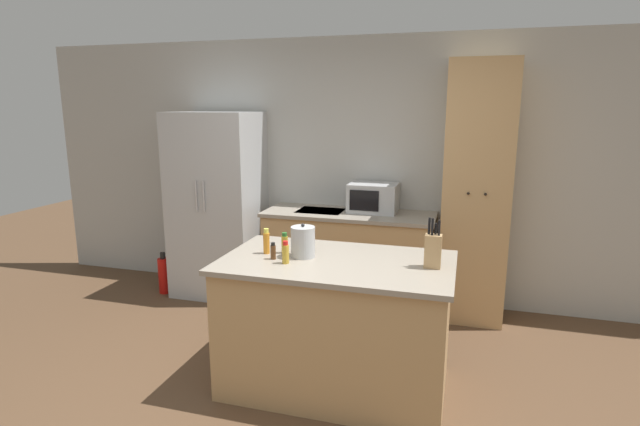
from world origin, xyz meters
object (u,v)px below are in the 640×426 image
Objects in this scene: spice_bottle_amber_oil at (286,253)px; microwave at (373,198)px; refrigerator at (218,205)px; spice_bottle_short_red at (273,251)px; knife_block at (433,250)px; kettle at (303,242)px; spice_bottle_green_herb at (285,244)px; fire_extinguisher at (164,275)px; spice_bottle_tall_dark at (266,242)px; pantry_cabinet at (476,194)px.

microwave is at bearing 81.31° from spice_bottle_amber_oil.
refrigerator reaches higher than spice_bottle_short_red.
spice_bottle_amber_oil is (-0.93, -0.18, -0.05)m from knife_block.
kettle is (-0.20, -1.55, -0.04)m from microwave.
knife_block is (2.26, -1.41, 0.10)m from refrigerator.
spice_bottle_green_herb is (0.03, 0.16, 0.01)m from spice_bottle_short_red.
fire_extinguisher is at bearing 148.13° from kettle.
microwave is 1.95× the size of kettle.
spice_bottle_green_herb is at bearing 177.92° from knife_block.
microwave reaches higher than spice_bottle_green_herb.
spice_bottle_tall_dark is 0.13m from spice_bottle_green_herb.
pantry_cabinet is (2.54, 0.08, 0.22)m from refrigerator.
spice_bottle_green_herb is (0.12, 0.05, -0.01)m from spice_bottle_tall_dark.
refrigerator is at bearing 20.18° from fire_extinguisher.
kettle is at bearing 69.63° from spice_bottle_amber_oil.
spice_bottle_short_red is 0.26× the size of fire_extinguisher.
pantry_cabinet is 3.25m from fire_extinguisher.
kettle is (0.06, 0.17, 0.04)m from spice_bottle_amber_oil.
fire_extinguisher is (-2.82, 1.20, -0.85)m from knife_block.
knife_block is 1.05m from spice_bottle_short_red.
pantry_cabinet is 0.95m from microwave.
spice_bottle_amber_oil is at bearing -40.21° from spice_bottle_tall_dark.
fire_extinguisher is at bearing -171.11° from microwave.
pantry_cabinet is 1.89m from kettle.
kettle is at bearing 31.48° from spice_bottle_short_red.
kettle reaches higher than fire_extinguisher.
refrigerator is at bearing 148.14° from knife_block.
refrigerator is at bearing 129.97° from spice_bottle_amber_oil.
spice_bottle_green_herb is 0.16m from kettle.
spice_bottle_green_herb is 2.29m from fire_extinguisher.
microwave is 1.70m from spice_bottle_short_red.
refrigerator reaches higher than spice_bottle_green_herb.
fire_extinguisher is at bearing 156.91° from knife_block.
refrigerator is 12.78× the size of spice_bottle_green_herb.
refrigerator is at bearing 128.63° from spice_bottle_short_red.
fire_extinguisher is at bearing 143.34° from spice_bottle_short_red.
refrigerator is 2.55m from pantry_cabinet.
microwave is (-0.94, 0.05, -0.09)m from pantry_cabinet.
spice_bottle_green_herb is at bearing 21.03° from spice_bottle_tall_dark.
microwave is 1.41× the size of knife_block.
refrigerator reaches higher than knife_block.
pantry_cabinet reaches higher than spice_bottle_short_red.
microwave is at bearing 77.23° from spice_bottle_short_red.
pantry_cabinet is 1.52m from knife_block.
pantry_cabinet reaches higher than fire_extinguisher.
spice_bottle_amber_oil is at bearing -110.37° from kettle.
spice_bottle_amber_oil reaches higher than spice_bottle_green_herb.
microwave is at bearing 73.13° from spice_bottle_tall_dark.
microwave is 1.62m from spice_bottle_tall_dark.
spice_bottle_short_red is at bearing -36.66° from fire_extinguisher.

